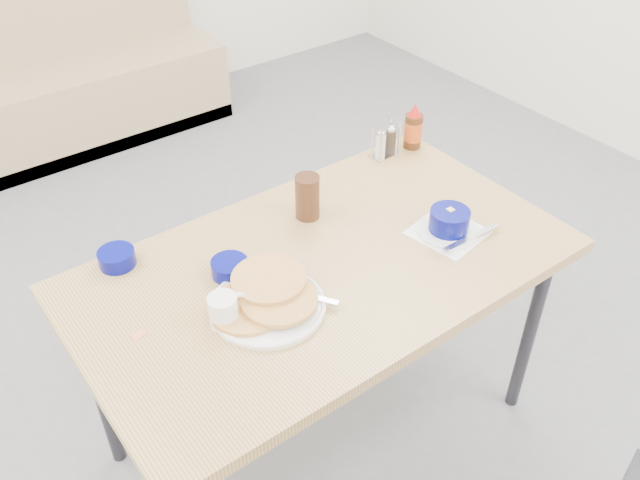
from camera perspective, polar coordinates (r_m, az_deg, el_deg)
ground at (r=2.36m, az=4.12°, el=-19.38°), size 6.00×6.00×0.00m
booth_bench at (r=4.14m, az=-21.87°, el=12.09°), size 1.90×0.56×1.22m
dining_table at (r=1.95m, az=0.30°, el=-3.28°), size 1.40×0.80×0.76m
pancake_plate at (r=1.77m, az=-4.53°, el=-5.08°), size 0.31×0.30×0.05m
coffee_mug at (r=1.72m, az=-8.04°, el=-5.82°), size 0.11×0.08×0.09m
grits_setting at (r=2.03m, az=10.82°, el=1.36°), size 0.24×0.22×0.08m
creamer_bowl at (r=1.97m, az=-16.74°, el=-1.46°), size 0.10×0.10×0.05m
butter_bowl at (r=1.87m, az=-7.61°, el=-2.35°), size 0.10×0.10×0.05m
amber_tumbler at (r=2.05m, az=-1.07°, el=3.65°), size 0.08×0.08×0.14m
condiment_caddy at (r=2.38m, az=5.54°, el=8.08°), size 0.11×0.06×0.12m
syrup_bottle at (r=2.43m, az=7.86°, el=9.28°), size 0.06×0.06×0.17m
sugar_wrapper at (r=1.76m, az=-14.99°, el=-7.71°), size 0.04×0.03×0.00m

